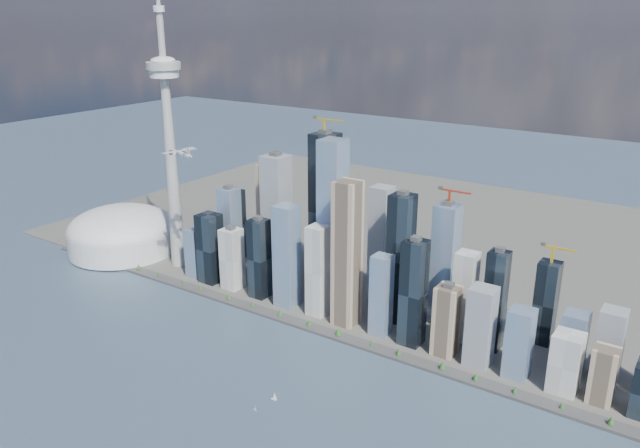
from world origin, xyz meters
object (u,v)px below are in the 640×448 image
Objects in this scene: airplane at (180,153)px; sailboat_west at (255,408)px; needle_tower at (169,138)px; dome_stadium at (122,232)px; sailboat_east at (274,397)px.

airplane is 396.94m from sailboat_west.
needle_tower reaches higher than dome_stadium.
airplane reaches higher than sailboat_west.
dome_stadium is 581.50m from sailboat_east.
needle_tower is 241.40m from dome_stadium.
needle_tower reaches higher than airplane.
airplane is at bearing 144.35° from sailboat_east.
sailboat_west is at bearing -17.80° from airplane.
needle_tower reaches higher than sailboat_west.
dome_stadium is at bearing -175.91° from needle_tower.
sailboat_west is 0.76× the size of sailboat_east.
sailboat_west is (532.23, -247.70, -36.79)m from dome_stadium.
needle_tower is at bearing 140.93° from sailboat_east.
sailboat_east is (275.42, -137.23, -237.91)m from airplane.
airplane is (262.19, -81.47, 201.97)m from dome_stadium.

